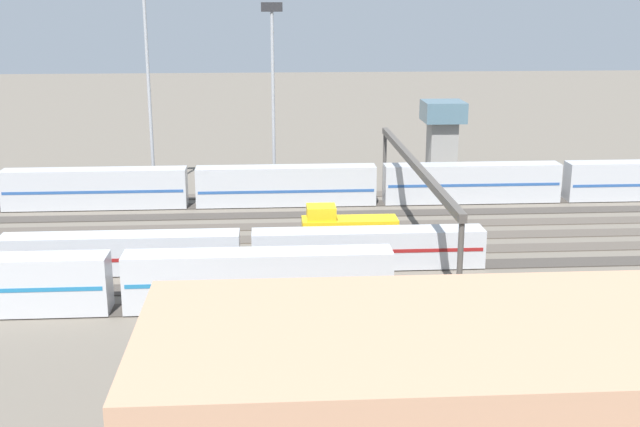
# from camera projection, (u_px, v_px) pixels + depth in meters

# --- Properties ---
(ground_plane) EXTENTS (400.00, 400.00, 0.00)m
(ground_plane) POSITION_uv_depth(u_px,v_px,m) (319.00, 239.00, 89.01)
(ground_plane) COLOR #60594F
(track_bed_0) EXTENTS (140.00, 2.80, 0.12)m
(track_bed_0) POSITION_uv_depth(u_px,v_px,m) (310.00, 195.00, 108.24)
(track_bed_0) COLOR #4C443D
(track_bed_0) RESTS_ON ground_plane
(track_bed_1) EXTENTS (140.00, 2.80, 0.12)m
(track_bed_1) POSITION_uv_depth(u_px,v_px,m) (312.00, 204.00, 103.43)
(track_bed_1) COLOR #3D3833
(track_bed_1) RESTS_ON ground_plane
(track_bed_2) EXTENTS (140.00, 2.80, 0.12)m
(track_bed_2) POSITION_uv_depth(u_px,v_px,m) (314.00, 215.00, 98.62)
(track_bed_2) COLOR #3D3833
(track_bed_2) RESTS_ON ground_plane
(track_bed_3) EXTENTS (140.00, 2.80, 0.12)m
(track_bed_3) POSITION_uv_depth(u_px,v_px,m) (317.00, 226.00, 93.81)
(track_bed_3) COLOR #4C443D
(track_bed_3) RESTS_ON ground_plane
(track_bed_4) EXTENTS (140.00, 2.80, 0.12)m
(track_bed_4) POSITION_uv_depth(u_px,v_px,m) (319.00, 238.00, 88.99)
(track_bed_4) COLOR #4C443D
(track_bed_4) RESTS_ON ground_plane
(track_bed_5) EXTENTS (140.00, 2.80, 0.12)m
(track_bed_5) POSITION_uv_depth(u_px,v_px,m) (322.00, 252.00, 84.18)
(track_bed_5) COLOR #4C443D
(track_bed_5) RESTS_ON ground_plane
(track_bed_6) EXTENTS (140.00, 2.80, 0.12)m
(track_bed_6) POSITION_uv_depth(u_px,v_px,m) (326.00, 268.00, 79.37)
(track_bed_6) COLOR #3D3833
(track_bed_6) RESTS_ON ground_plane
(track_bed_7) EXTENTS (140.00, 2.80, 0.12)m
(track_bed_7) POSITION_uv_depth(u_px,v_px,m) (330.00, 285.00, 74.56)
(track_bed_7) COLOR #3D3833
(track_bed_7) RESTS_ON ground_plane
(track_bed_8) EXTENTS (140.00, 2.80, 0.12)m
(track_bed_8) POSITION_uv_depth(u_px,v_px,m) (334.00, 305.00, 69.75)
(track_bed_8) COLOR #3D3833
(track_bed_8) RESTS_ON ground_plane
(train_on_track_5) EXTENTS (10.00, 3.00, 5.00)m
(train_on_track_5) POSITION_uv_depth(u_px,v_px,m) (347.00, 233.00, 83.79)
(train_on_track_5) COLOR gold
(train_on_track_5) RESTS_ON ground_plane
(train_on_track_1) EXTENTS (95.60, 3.06, 5.00)m
(train_on_track_1) POSITION_uv_depth(u_px,v_px,m) (380.00, 184.00, 103.32)
(train_on_track_1) COLOR #B7BABF
(train_on_track_1) RESTS_ON ground_plane
(train_on_track_8) EXTENTS (47.20, 3.06, 5.00)m
(train_on_track_8) POSITION_uv_depth(u_px,v_px,m) (117.00, 282.00, 67.89)
(train_on_track_8) COLOR #B7BABF
(train_on_track_8) RESTS_ON ground_plane
(train_on_track_6) EXTENTS (71.40, 3.06, 3.80)m
(train_on_track_6) POSITION_uv_depth(u_px,v_px,m) (121.00, 253.00, 77.59)
(train_on_track_6) COLOR #B7BABF
(train_on_track_6) RESTS_ON ground_plane
(light_mast_0) EXTENTS (2.80, 0.70, 25.39)m
(light_mast_0) POSITION_uv_depth(u_px,v_px,m) (273.00, 73.00, 105.92)
(light_mast_0) COLOR #9EA0A5
(light_mast_0) RESTS_ON ground_plane
(light_mast_2) EXTENTS (2.80, 0.70, 28.24)m
(light_mast_2) POSITION_uv_depth(u_px,v_px,m) (147.00, 61.00, 104.53)
(light_mast_2) COLOR #9EA0A5
(light_mast_2) RESTS_ON ground_plane
(signal_gantry) EXTENTS (0.70, 45.00, 8.80)m
(signal_gantry) POSITION_uv_depth(u_px,v_px,m) (414.00, 169.00, 87.61)
(signal_gantry) COLOR #4C4742
(signal_gantry) RESTS_ON ground_plane
(maintenance_shed) EXTENTS (47.82, 14.94, 10.08)m
(maintenance_shed) POSITION_uv_depth(u_px,v_px,m) (594.00, 409.00, 42.32)
(maintenance_shed) COLOR tan
(maintenance_shed) RESTS_ON ground_plane
(control_tower) EXTENTS (6.00, 6.00, 11.23)m
(control_tower) POSITION_uv_depth(u_px,v_px,m) (442.00, 132.00, 118.43)
(control_tower) COLOR gray
(control_tower) RESTS_ON ground_plane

